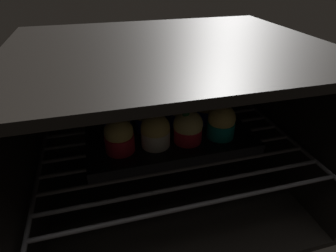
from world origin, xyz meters
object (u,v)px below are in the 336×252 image
object	(u,v)px
muffin_row1_col0	(118,120)
muffin_row1_col2	(179,110)
muffin_row1_col3	(207,107)
muffin_row0_col1	(155,131)
muffin_row0_col2	(188,127)
muffin_row1_col1	(147,114)
muffin_row0_col3	(221,122)
baking_tray	(168,136)
muffin_row0_col0	(119,136)

from	to	relation	value
muffin_row1_col0	muffin_row1_col2	world-z (taller)	muffin_row1_col2
muffin_row1_col3	muffin_row0_col1	bearing A→B (deg)	-154.18
muffin_row0_col1	muffin_row1_col0	size ratio (longest dim) A/B	0.98
muffin_row0_col2	muffin_row1_col1	world-z (taller)	muffin_row1_col1
muffin_row0_col3	muffin_row1_col0	world-z (taller)	same
muffin_row1_col1	baking_tray	bearing A→B (deg)	-42.99
muffin_row1_col0	muffin_row0_col0	bearing A→B (deg)	-93.91
muffin_row0_col0	muffin_row1_col2	bearing A→B (deg)	25.31
muffin_row0_col0	muffin_row0_col3	size ratio (longest dim) A/B	0.99
muffin_row0_col0	muffin_row0_col1	bearing A→B (deg)	-0.24
muffin_row0_col1	muffin_row0_col3	size ratio (longest dim) A/B	0.96
muffin_row0_col0	muffin_row0_col3	distance (cm)	21.90
muffin_row0_col2	muffin_row0_col3	size ratio (longest dim) A/B	0.98
baking_tray	muffin_row1_col0	size ratio (longest dim) A/B	4.82
muffin_row0_col1	baking_tray	bearing A→B (deg)	42.75
baking_tray	muffin_row1_col2	bearing A→B (deg)	45.02
muffin_row0_col1	muffin_row1_col3	distance (cm)	15.52
muffin_row1_col3	baking_tray	bearing A→B (deg)	-161.62
baking_tray	muffin_row1_col0	world-z (taller)	muffin_row1_col0
muffin_row0_col3	muffin_row1_col1	world-z (taller)	muffin_row1_col1
baking_tray	muffin_row1_col2	size ratio (longest dim) A/B	4.56
muffin_row1_col2	muffin_row1_col3	bearing A→B (deg)	-1.64
muffin_row0_col3	muffin_row0_col0	bearing A→B (deg)	178.95
muffin_row0_col0	muffin_row1_col0	size ratio (longest dim) A/B	1.00
muffin_row0_col3	muffin_row1_col3	distance (cm)	7.15
muffin_row0_col1	muffin_row1_col2	world-z (taller)	muffin_row1_col2
baking_tray	muffin_row1_col1	size ratio (longest dim) A/B	4.22
muffin_row1_col0	muffin_row1_col1	world-z (taller)	muffin_row1_col1
muffin_row0_col1	muffin_row0_col2	distance (cm)	6.94
muffin_row0_col0	muffin_row0_col2	bearing A→B (deg)	-1.19
muffin_row0_col1	muffin_row0_col3	bearing A→B (deg)	-1.47
baking_tray	muffin_row0_col3	xyz separation A→B (cm)	(10.91, -3.67, 4.06)
muffin_row1_col0	muffin_row1_col2	xyz separation A→B (cm)	(14.18, 0.31, 0.27)
muffin_row1_col1	muffin_row0_col3	bearing A→B (deg)	-26.20
muffin_row1_col2	muffin_row1_col3	distance (cm)	6.75
muffin_row0_col2	muffin_row1_col2	distance (cm)	7.23
muffin_row1_col0	muffin_row1_col2	distance (cm)	14.18
muffin_row1_col0	muffin_row1_col1	bearing A→B (deg)	2.11
muffin_row0_col3	muffin_row1_col3	xyz separation A→B (cm)	(-0.52, 7.13, 0.19)
baking_tray	muffin_row0_col3	distance (cm)	12.21
muffin_row0_col0	muffin_row1_col1	size ratio (longest dim) A/B	0.87
muffin_row0_col3	muffin_row1_col0	size ratio (longest dim) A/B	1.01
muffin_row1_col1	muffin_row1_col3	bearing A→B (deg)	-0.54
muffin_row1_col0	muffin_row1_col1	size ratio (longest dim) A/B	0.87
muffin_row1_col0	muffin_row1_col2	size ratio (longest dim) A/B	0.95
muffin_row0_col1	muffin_row0_col2	world-z (taller)	muffin_row0_col2
muffin_row1_col0	muffin_row0_col2	bearing A→B (deg)	-26.45
muffin_row0_col0	muffin_row1_col3	world-z (taller)	muffin_row1_col3
muffin_row0_col0	muffin_row0_col2	xyz separation A→B (cm)	(14.35, -0.30, -0.08)
muffin_row1_col0	baking_tray	bearing A→B (deg)	-17.60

